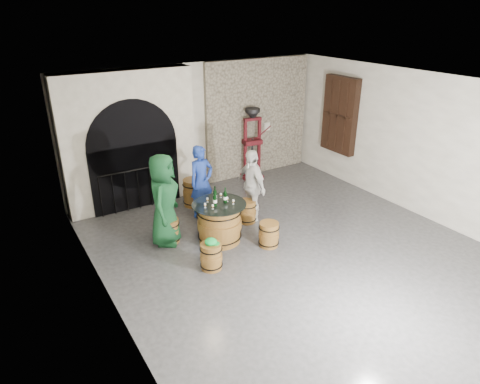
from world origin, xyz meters
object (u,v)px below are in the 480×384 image
barrel_stool_right (247,211)px  wine_bottle_right (215,195)px  wine_bottle_left (215,200)px  barrel_stool_far (205,209)px  barrel_table (219,223)px  corking_press (252,139)px  side_barrel (193,192)px  barrel_stool_near_left (211,256)px  person_white (251,185)px  barrel_stool_near_right (269,234)px  person_green (164,200)px  barrel_stool_left (170,231)px  wine_bottle_center (225,197)px  person_blue (201,182)px

barrel_stool_right → wine_bottle_right: size_ratio=1.58×
wine_bottle_left → wine_bottle_right: bearing=61.1°
barrel_stool_far → wine_bottle_left: 1.30m
barrel_table → corking_press: bearing=46.1°
barrel_stool_right → side_barrel: side_barrel is taller
barrel_stool_near_left → person_white: size_ratio=0.31×
barrel_table → barrel_stool_near_right: (0.74, -0.70, -0.16)m
person_green → side_barrel: person_green is taller
person_white → side_barrel: 1.63m
person_white → person_green: bearing=-91.7°
barrel_stool_near_left → side_barrel: bearing=70.7°
side_barrel → barrel_stool_far: bearing=-97.3°
barrel_stool_left → barrel_stool_far: bearing=25.1°
barrel_stool_right → wine_bottle_center: wine_bottle_center is taller
corking_press → barrel_stool_far: bearing=-138.0°
barrel_table → barrel_stool_far: bearing=79.3°
person_blue → barrel_stool_right: bearing=-58.6°
person_white → barrel_stool_far: bearing=-120.6°
barrel_stool_near_left → wine_bottle_left: size_ratio=1.58×
barrel_stool_left → wine_bottle_center: bearing=-26.4°
person_blue → corking_press: 2.62m
barrel_stool_near_right → wine_bottle_right: size_ratio=1.58×
barrel_stool_left → person_blue: 1.46m
barrel_stool_left → wine_bottle_right: wine_bottle_right is taller
barrel_table → wine_bottle_left: wine_bottle_left is taller
barrel_stool_near_right → corking_press: (1.72, 3.26, 0.89)m
barrel_stool_right → barrel_stool_near_left: size_ratio=1.00×
wine_bottle_center → barrel_stool_left: bearing=153.6°
person_blue → side_barrel: bearing=74.9°
barrel_stool_far → person_green: person_green is taller
barrel_stool_right → wine_bottle_left: bearing=-156.6°
wine_bottle_left → side_barrel: 2.01m
barrel_stool_far → wine_bottle_right: (-0.19, -0.84, 0.72)m
barrel_stool_far → wine_bottle_right: size_ratio=1.58×
wine_bottle_center → barrel_stool_near_left: bearing=-134.0°
barrel_stool_near_right → corking_press: bearing=62.1°
barrel_table → person_blue: (0.23, 1.23, 0.42)m
barrel_stool_near_right → wine_bottle_right: (-0.75, 0.85, 0.72)m
barrel_stool_near_left → wine_bottle_right: bearing=57.1°
barrel_stool_right → side_barrel: 1.55m
barrel_stool_near_right → barrel_stool_near_left: size_ratio=1.00×
person_white → corking_press: corking_press is taller
barrel_stool_left → wine_bottle_right: size_ratio=1.58×
person_blue → side_barrel: person_blue is taller
barrel_stool_left → person_blue: (1.12, 0.73, 0.58)m
barrel_stool_far → wine_bottle_center: size_ratio=1.58×
wine_bottle_left → barrel_stool_right: bearing=23.4°
wine_bottle_center → wine_bottle_right: same height
barrel_stool_right → wine_bottle_right: (-0.93, -0.26, 0.72)m
wine_bottle_left → corking_press: bearing=45.2°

